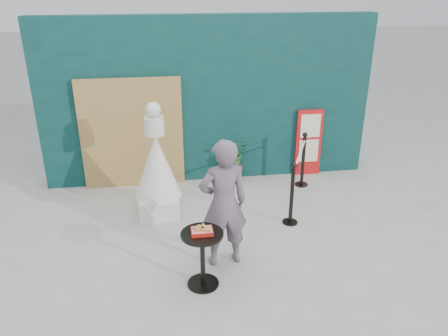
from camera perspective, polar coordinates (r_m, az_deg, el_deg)
ground at (r=5.86m, az=1.77°, el=-13.73°), size 60.00×60.00×0.00m
back_wall at (r=8.05m, az=-2.06°, el=8.78°), size 6.00×0.30×3.00m
bamboo_fence at (r=7.96m, az=-11.92°, el=4.36°), size 1.80×0.08×2.00m
woman at (r=5.63m, az=-0.09°, el=-4.72°), size 0.70×0.51×1.77m
menu_board at (r=8.53m, az=10.98°, el=3.24°), size 0.50×0.07×1.30m
statue at (r=6.93m, az=-8.72°, el=-0.40°), size 0.73×0.73×1.88m
cafe_table at (r=5.41m, az=-2.84°, el=-10.76°), size 0.52×0.52×0.75m
food_basket at (r=5.26m, az=-2.88°, el=-8.15°), size 0.26×0.19×0.11m
planter at (r=8.11m, az=1.25°, el=1.49°), size 0.51×0.44×0.87m
stanchion_barrier at (r=7.44m, az=9.64°, el=-1.05°), size 0.84×1.54×1.03m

